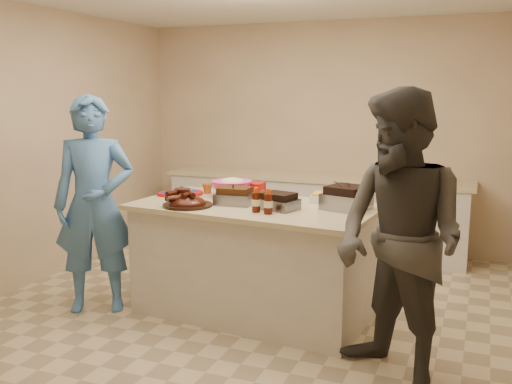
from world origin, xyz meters
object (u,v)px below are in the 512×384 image
at_px(island, 254,313).
at_px(guest_blue, 100,308).
at_px(rib_platter, 188,206).
at_px(guest_gray, 393,382).
at_px(bbq_bottle_a, 268,214).
at_px(plastic_cup, 208,193).
at_px(coleslaw_bowl, 232,197).
at_px(roasting_pan, 346,209).
at_px(mustard_bottle, 237,200).
at_px(bbq_bottle_b, 256,212).

distance_m(island, guest_blue, 1.36).
xyz_separation_m(rib_platter, guest_gray, (1.78, -0.50, -0.95)).
distance_m(rib_platter, bbq_bottle_a, 0.72).
relative_size(guest_blue, guest_gray, 0.97).
xyz_separation_m(island, plastic_cup, (-0.60, 0.35, 0.95)).
height_order(island, coleslaw_bowl, coleslaw_bowl).
xyz_separation_m(roasting_pan, coleslaw_bowl, (-1.08, 0.15, 0.00)).
relative_size(roasting_pan, guest_blue, 0.17).
distance_m(roasting_pan, mustard_bottle, 0.96).
distance_m(bbq_bottle_b, plastic_cup, 0.95).
distance_m(bbq_bottle_a, guest_blue, 1.81).
xyz_separation_m(plastic_cup, guest_blue, (-0.70, -0.76, -0.95)).
height_order(bbq_bottle_b, guest_gray, bbq_bottle_b).
bearing_deg(bbq_bottle_b, roasting_pan, 31.04).
xyz_separation_m(island, coleslaw_bowl, (-0.32, 0.27, 0.95)).
bearing_deg(bbq_bottle_a, guest_blue, -175.37).
height_order(island, roasting_pan, roasting_pan).
bearing_deg(bbq_bottle_b, coleslaw_bowl, 130.17).
bearing_deg(plastic_cup, roasting_pan, -9.63).
bearing_deg(bbq_bottle_a, coleslaw_bowl, 135.11).
distance_m(island, rib_platter, 1.10).
height_order(island, rib_platter, rib_platter).
distance_m(coleslaw_bowl, bbq_bottle_b, 0.70).
xyz_separation_m(bbq_bottle_a, mustard_bottle, (-0.44, 0.42, 0.00)).
height_order(roasting_pan, mustard_bottle, roasting_pan).
bearing_deg(coleslaw_bowl, bbq_bottle_b, -49.83).
distance_m(roasting_pan, bbq_bottle_b, 0.73).
relative_size(bbq_bottle_a, plastic_cup, 1.95).
distance_m(bbq_bottle_b, guest_blue, 1.72).
height_order(rib_platter, guest_gray, rib_platter).
bearing_deg(roasting_pan, guest_gray, -42.05).
height_order(rib_platter, coleslaw_bowl, coleslaw_bowl).
bearing_deg(rib_platter, coleslaw_bowl, 73.03).
relative_size(mustard_bottle, guest_gray, 0.06).
bearing_deg(bbq_bottle_a, guest_gray, -23.88).
distance_m(rib_platter, guest_gray, 2.08).
bearing_deg(roasting_pan, bbq_bottle_b, -132.94).
distance_m(mustard_bottle, plastic_cup, 0.45).
height_order(bbq_bottle_a, mustard_bottle, bbq_bottle_a).
bearing_deg(guest_blue, rib_platter, -17.54).
distance_m(roasting_pan, bbq_bottle_a, 0.66).
height_order(coleslaw_bowl, plastic_cup, coleslaw_bowl).
bearing_deg(rib_platter, bbq_bottle_b, -0.16).
distance_m(coleslaw_bowl, mustard_bottle, 0.18).
xyz_separation_m(bbq_bottle_b, guest_gray, (1.17, -0.50, -0.95)).
distance_m(coleslaw_bowl, guest_blue, 1.53).
bearing_deg(mustard_bottle, guest_blue, -153.69).
distance_m(coleslaw_bowl, bbq_bottle_a, 0.79).
distance_m(rib_platter, plastic_cup, 0.62).
relative_size(coleslaw_bowl, mustard_bottle, 2.90).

